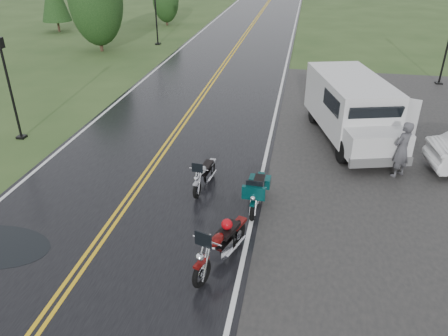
% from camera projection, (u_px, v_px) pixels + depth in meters
% --- Properties ---
extents(ground, '(120.00, 120.00, 0.00)m').
position_uv_depth(ground, '(112.00, 224.00, 12.11)').
color(ground, '#2D471E').
rests_on(ground, ground).
extents(road, '(8.00, 100.00, 0.04)m').
position_uv_depth(road, '(197.00, 104.00, 20.78)').
color(road, black).
rests_on(road, ground).
extents(motorcycle_red, '(1.56, 2.46, 1.37)m').
position_uv_depth(motorcycle_red, '(201.00, 264.00, 9.63)').
color(motorcycle_red, '#540A09').
rests_on(motorcycle_red, ground).
extents(motorcycle_teal, '(0.80, 2.04, 1.19)m').
position_uv_depth(motorcycle_teal, '(253.00, 203.00, 11.96)').
color(motorcycle_teal, '#043535').
rests_on(motorcycle_teal, ground).
extents(motorcycle_silver, '(0.88, 1.93, 1.11)m').
position_uv_depth(motorcycle_silver, '(197.00, 183.00, 13.01)').
color(motorcycle_silver, '#999BA0').
rests_on(motorcycle_silver, ground).
extents(van_white, '(3.85, 6.52, 2.41)m').
position_uv_depth(van_white, '(346.00, 131.00, 14.83)').
color(van_white, silver).
rests_on(van_white, ground).
extents(person_at_van, '(0.82, 0.81, 1.91)m').
position_uv_depth(person_at_van, '(402.00, 150.00, 14.10)').
color(person_at_van, '#454449').
rests_on(person_at_van, ground).
extents(lamp_post_near_left, '(0.34, 0.34, 3.94)m').
position_uv_depth(lamp_post_near_left, '(10.00, 90.00, 16.37)').
color(lamp_post_near_left, black).
rests_on(lamp_post_near_left, ground).
extents(lamp_post_far_left, '(0.38, 0.38, 4.43)m').
position_uv_depth(lamp_post_far_left, '(156.00, 13.00, 31.18)').
color(lamp_post_far_left, black).
rests_on(lamp_post_far_left, ground).
extents(lamp_post_far_right, '(0.37, 0.37, 4.34)m').
position_uv_depth(lamp_post_far_right, '(448.00, 43.00, 22.57)').
color(lamp_post_far_right, black).
rests_on(lamp_post_far_right, ground).
extents(tree_left_mid, '(3.60, 3.60, 5.63)m').
position_uv_depth(tree_left_mid, '(97.00, 9.00, 29.04)').
color(tree_left_mid, '#1E3D19').
rests_on(tree_left_mid, ground).
extents(tree_left_far, '(2.27, 2.27, 3.49)m').
position_uv_depth(tree_left_far, '(166.00, 5.00, 38.41)').
color(tree_left_far, '#1E3D19').
rests_on(tree_left_far, ground).
extents(pine_left_far, '(2.36, 2.36, 4.91)m').
position_uv_depth(pine_left_far, '(54.00, 1.00, 35.43)').
color(pine_left_far, '#1E3D19').
rests_on(pine_left_far, ground).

